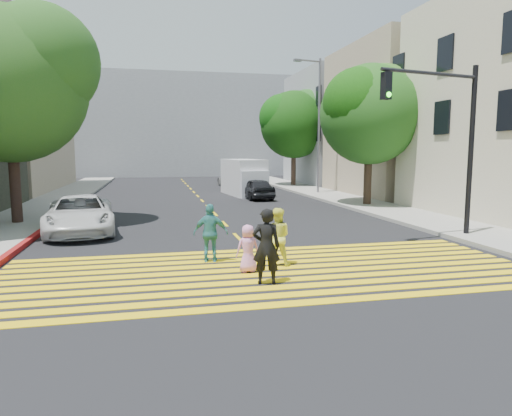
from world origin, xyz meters
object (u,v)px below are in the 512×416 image
object	(u,v)px
tree_right_near	(370,109)
white_sedan	(80,214)
silver_car	(233,179)
pedestrian_extra	(211,233)
dark_car_near	(257,189)
tree_left	(11,77)
tree_right_far	(295,121)
white_van	(244,178)
dark_car_parked	(253,180)
traffic_signal	(449,127)
pedestrian_woman	(277,237)
pedestrian_child	(248,249)
pedestrian_man	(266,246)

from	to	relation	value
tree_right_near	white_sedan	bearing A→B (deg)	-159.71
white_sedan	silver_car	world-z (taller)	white_sedan
pedestrian_extra	dark_car_near	xyz separation A→B (m)	(4.80, 15.65, -0.14)
tree_left	tree_right_far	xyz separation A→B (m)	(16.98, 17.11, -0.41)
white_sedan	dark_car_near	distance (m)	13.61
tree_right_near	white_van	size ratio (longest dim) A/B	1.45
dark_car_parked	traffic_signal	world-z (taller)	traffic_signal
dark_car_near	white_van	distance (m)	2.77
silver_car	pedestrian_woman	bearing A→B (deg)	76.85
tree_right_far	white_sedan	bearing A→B (deg)	-126.28
pedestrian_child	silver_car	xyz separation A→B (m)	(4.21, 26.91, 0.05)
tree_right_near	pedestrian_child	distance (m)	15.63
dark_car_parked	traffic_signal	distance (m)	22.90
tree_right_near	traffic_signal	world-z (taller)	tree_right_near
pedestrian_extra	pedestrian_man	bearing A→B (deg)	123.41
pedestrian_child	traffic_signal	size ratio (longest dim) A/B	0.21
silver_car	dark_car_parked	bearing A→B (deg)	123.90
tree_right_far	dark_car_parked	world-z (taller)	tree_right_far
white_sedan	white_van	xyz separation A→B (m)	(8.71, 12.96, 0.45)
tree_right_far	white_sedan	xyz separation A→B (m)	(-14.30, -19.48, -4.79)
tree_right_far	white_van	world-z (taller)	tree_right_far
tree_right_far	traffic_signal	xyz separation A→B (m)	(-2.04, -23.53, -1.69)
white_sedan	dark_car_near	xyz separation A→B (m)	(8.96, 10.25, -0.04)
white_van	white_sedan	bearing A→B (deg)	-130.02
white_sedan	tree_right_far	bearing A→B (deg)	47.12
pedestrian_woman	dark_car_parked	distance (m)	25.19
tree_right_near	pedestrian_extra	bearing A→B (deg)	-132.97
tree_right_near	dark_car_parked	distance (m)	14.56
pedestrian_extra	tree_left	bearing A→B (deg)	-38.15
pedestrian_child	white_sedan	world-z (taller)	white_sedan
dark_car_parked	dark_car_near	bearing A→B (deg)	-98.81
tree_right_near	pedestrian_extra	xyz separation A→B (m)	(-9.87, -10.59, -4.41)
tree_left	pedestrian_child	size ratio (longest dim) A/B	7.26
dark_car_parked	pedestrian_extra	bearing A→B (deg)	-102.98
white_sedan	traffic_signal	bearing A→B (deg)	-24.85
white_sedan	dark_car_near	world-z (taller)	white_sedan
silver_car	dark_car_near	bearing A→B (deg)	82.98
white_van	traffic_signal	bearing A→B (deg)	-84.33
tree_left	white_van	distance (m)	16.25
tree_right_near	white_sedan	xyz separation A→B (m)	(-14.02, -5.18, -4.51)
pedestrian_man	pedestrian_extra	world-z (taller)	pedestrian_man
dark_car_parked	tree_left	bearing A→B (deg)	-127.29
tree_right_near	white_sedan	distance (m)	15.61
tree_right_near	dark_car_near	xyz separation A→B (m)	(-5.07, 5.06, -4.55)
tree_right_far	pedestrian_extra	size ratio (longest dim) A/B	5.08
pedestrian_child	tree_left	bearing A→B (deg)	-56.03
white_sedan	dark_car_near	size ratio (longest dim) A/B	1.31
pedestrian_woman	tree_right_far	bearing A→B (deg)	-91.94
pedestrian_man	dark_car_parked	size ratio (longest dim) A/B	0.43
tree_right_near	white_van	world-z (taller)	tree_right_near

